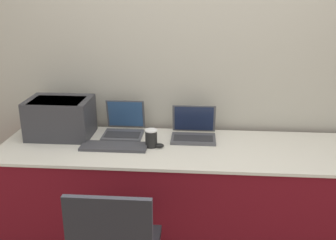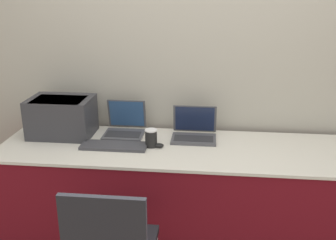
{
  "view_description": "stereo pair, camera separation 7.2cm",
  "coord_description": "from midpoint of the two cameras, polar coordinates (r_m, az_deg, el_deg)",
  "views": [
    {
      "loc": [
        0.05,
        -2.13,
        1.82
      ],
      "look_at": [
        -0.15,
        0.38,
        0.95
      ],
      "focal_mm": 42.0,
      "sensor_mm": 36.0,
      "label": 1
    },
    {
      "loc": [
        0.12,
        -2.12,
        1.82
      ],
      "look_at": [
        -0.15,
        0.38,
        0.95
      ],
      "focal_mm": 42.0,
      "sensor_mm": 36.0,
      "label": 2
    }
  ],
  "objects": [
    {
      "name": "printer",
      "position": [
        2.94,
        -16.07,
        0.52
      ],
      "size": [
        0.45,
        0.32,
        0.28
      ],
      "color": "#333338",
      "rests_on": "table"
    },
    {
      "name": "laptop_left",
      "position": [
        2.91,
        -7.13,
        -1.07
      ],
      "size": [
        0.29,
        0.28,
        0.24
      ],
      "color": "#4C4C51",
      "rests_on": "table"
    },
    {
      "name": "table",
      "position": [
        2.85,
        2.18,
        -11.11
      ],
      "size": [
        2.6,
        0.7,
        0.77
      ],
      "color": "maroon",
      "rests_on": "ground_plane"
    },
    {
      "name": "coffee_cup",
      "position": [
        2.67,
        -3.23,
        -2.66
      ],
      "size": [
        0.08,
        0.08,
        0.12
      ],
      "color": "black",
      "rests_on": "table"
    },
    {
      "name": "external_keyboard",
      "position": [
        2.69,
        -8.62,
        -3.83
      ],
      "size": [
        0.45,
        0.16,
        0.02
      ],
      "color": "#3D3D42",
      "rests_on": "table"
    },
    {
      "name": "wall_back",
      "position": [
        2.94,
        2.76,
        8.85
      ],
      "size": [
        8.0,
        0.05,
        2.6
      ],
      "color": "#B7B2A3",
      "rests_on": "ground_plane"
    },
    {
      "name": "mouse",
      "position": [
        2.67,
        -2.1,
        -3.73
      ],
      "size": [
        0.07,
        0.05,
        0.03
      ],
      "color": "black",
      "rests_on": "table"
    },
    {
      "name": "laptop_right",
      "position": [
        2.82,
        3.0,
        -1.65
      ],
      "size": [
        0.31,
        0.25,
        0.22
      ],
      "color": "#4C4C51",
      "rests_on": "table"
    }
  ]
}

